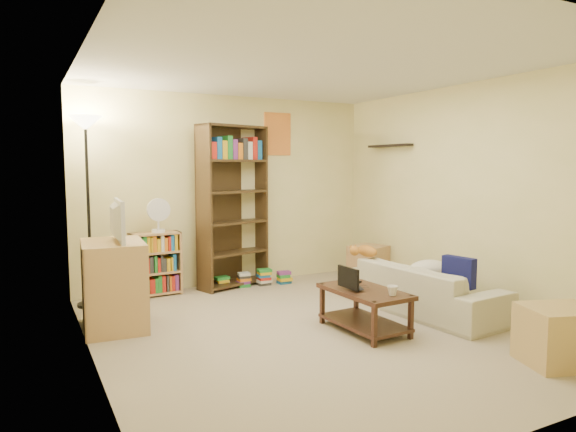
% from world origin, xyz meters
% --- Properties ---
extents(room, '(4.50, 4.54, 2.52)m').
position_xyz_m(room, '(0.00, 0.01, 1.62)').
color(room, tan).
rests_on(room, ground).
extents(sofa, '(1.92, 1.01, 0.53)m').
position_xyz_m(sofa, '(1.35, -0.03, 0.26)').
color(sofa, '#BEBA9E').
rests_on(sofa, ground).
extents(navy_pillow, '(0.17, 0.36, 0.31)m').
position_xyz_m(navy_pillow, '(1.47, -0.41, 0.50)').
color(navy_pillow, '#121551').
rests_on(navy_pillow, sofa).
extents(cream_blanket, '(0.48, 0.35, 0.21)m').
position_xyz_m(cream_blanket, '(1.47, 0.03, 0.45)').
color(cream_blanket, white).
rests_on(cream_blanket, sofa).
extents(tabby_cat, '(0.42, 0.17, 0.14)m').
position_xyz_m(tabby_cat, '(1.06, 0.64, 0.60)').
color(tabby_cat, '#BE7428').
rests_on(tabby_cat, sofa).
extents(coffee_table, '(0.55, 0.94, 0.41)m').
position_xyz_m(coffee_table, '(0.41, -0.25, 0.26)').
color(coffee_table, '#3F2118').
rests_on(coffee_table, ground).
extents(laptop, '(0.41, 0.38, 0.02)m').
position_xyz_m(laptop, '(0.38, -0.20, 0.42)').
color(laptop, black).
rests_on(laptop, coffee_table).
extents(laptop_screen, '(0.03, 0.30, 0.20)m').
position_xyz_m(laptop_screen, '(0.25, -0.20, 0.53)').
color(laptop_screen, white).
rests_on(laptop_screen, laptop).
extents(mug, '(0.14, 0.14, 0.09)m').
position_xyz_m(mug, '(0.49, -0.55, 0.45)').
color(mug, white).
rests_on(mug, coffee_table).
extents(tv_remote, '(0.10, 0.17, 0.02)m').
position_xyz_m(tv_remote, '(0.50, 0.06, 0.42)').
color(tv_remote, black).
rests_on(tv_remote, coffee_table).
extents(tv_stand, '(0.63, 0.84, 0.85)m').
position_xyz_m(tv_stand, '(-1.70, 0.97, 0.43)').
color(tv_stand, tan).
rests_on(tv_stand, ground).
extents(television, '(0.72, 0.20, 0.41)m').
position_xyz_m(television, '(-1.70, 0.97, 1.06)').
color(television, black).
rests_on(television, tv_stand).
extents(tall_bookshelf, '(1.00, 0.57, 2.10)m').
position_xyz_m(tall_bookshelf, '(-0.02, 2.05, 1.11)').
color(tall_bookshelf, '#412E19').
rests_on(tall_bookshelf, ground).
extents(short_bookshelf, '(0.62, 0.28, 0.78)m').
position_xyz_m(short_bookshelf, '(-1.04, 2.05, 0.39)').
color(short_bookshelf, tan).
rests_on(short_bookshelf, ground).
extents(desk_fan, '(0.28, 0.16, 0.42)m').
position_xyz_m(desk_fan, '(-1.00, 2.01, 1.01)').
color(desk_fan, white).
rests_on(desk_fan, short_bookshelf).
extents(floor_lamp, '(0.36, 0.36, 2.13)m').
position_xyz_m(floor_lamp, '(-1.80, 1.92, 1.70)').
color(floor_lamp, black).
rests_on(floor_lamp, ground).
extents(side_table, '(0.56, 0.56, 0.50)m').
position_xyz_m(side_table, '(1.72, 1.46, 0.25)').
color(side_table, tan).
rests_on(side_table, ground).
extents(end_cabinet, '(0.68, 0.62, 0.46)m').
position_xyz_m(end_cabinet, '(1.29, -1.65, 0.23)').
color(end_cabinet, tan).
rests_on(end_cabinet, ground).
extents(book_stacks, '(1.00, 0.28, 0.22)m').
position_xyz_m(book_stacks, '(0.24, 1.95, 0.09)').
color(book_stacks, red).
rests_on(book_stacks, ground).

